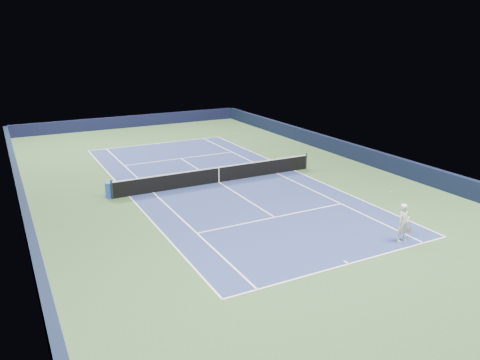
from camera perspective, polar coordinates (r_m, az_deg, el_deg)
name	(u,v)px	position (r m, az deg, el deg)	size (l,w,h in m)	color
ground	(219,182)	(28.30, -2.59, -0.29)	(40.00, 40.00, 0.00)	#33522D
wall_far	(131,121)	(46.41, -13.18, 6.96)	(22.00, 0.35, 1.10)	black
wall_right	(358,153)	(34.00, 14.16, 3.18)	(0.35, 40.00, 1.10)	black
wall_left	(23,202)	(25.73, -24.99, -2.50)	(0.35, 40.00, 1.10)	#101A31
court_surface	(219,182)	(28.30, -2.59, -0.28)	(10.97, 23.77, 0.01)	navy
baseline_far	(157,143)	(39.03, -10.08, 4.42)	(10.97, 0.08, 0.00)	white
baseline_near	(349,264)	(19.01, 13.13, -9.93)	(10.97, 0.08, 0.00)	white
sideline_doubles_right	(294,170)	(30.92, 6.64, 1.16)	(0.08, 23.77, 0.00)	white
sideline_doubles_left	(129,196)	(26.57, -13.35, -1.93)	(0.08, 23.77, 0.00)	white
sideline_singles_right	(277,173)	(30.19, 4.49, 0.83)	(0.08, 23.77, 0.00)	white
sideline_singles_left	(153,192)	(26.90, -10.54, -1.50)	(0.08, 23.77, 0.00)	white
service_line_far	(181,158)	(33.98, -7.21, 2.63)	(8.23, 0.08, 0.00)	white
service_line_near	(275,217)	(23.00, 4.25, -4.55)	(8.23, 0.08, 0.00)	white
center_service_line	(219,182)	(28.30, -2.59, -0.27)	(0.08, 12.80, 0.00)	white
center_mark_far	(158,144)	(38.89, -10.01, 4.38)	(0.08, 0.30, 0.00)	white
center_mark_near	(346,262)	(19.10, 12.84, -9.75)	(0.08, 0.30, 0.00)	white
tennis_net	(219,174)	(28.15, -2.60, 0.69)	(12.90, 0.10, 1.07)	black
sponsor_cube	(110,190)	(26.59, -15.51, -1.14)	(0.60, 0.52, 0.85)	blue
tennis_player	(404,223)	(21.30, 19.32, -4.94)	(0.78, 1.24, 1.95)	white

